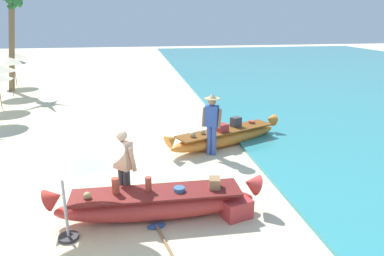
% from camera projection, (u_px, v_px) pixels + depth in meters
% --- Properties ---
extents(ground_plane, '(80.00, 80.00, 0.00)m').
position_uv_depth(ground_plane, '(100.00, 202.00, 7.71)').
color(ground_plane, beige).
extents(boat_red_foreground, '(4.23, 0.78, 0.88)m').
position_uv_depth(boat_red_foreground, '(157.00, 203.00, 7.05)').
color(boat_red_foreground, red).
rests_on(boat_red_foreground, ground).
extents(boat_orange_midground, '(3.99, 2.13, 0.80)m').
position_uv_depth(boat_orange_midground, '(225.00, 136.00, 11.02)').
color(boat_orange_midground, orange).
rests_on(boat_orange_midground, ground).
extents(person_vendor_hatted, '(0.58, 0.46, 1.78)m').
position_uv_depth(person_vendor_hatted, '(212.00, 120.00, 10.05)').
color(person_vendor_hatted, '#3D5BA8').
rests_on(person_vendor_hatted, ground).
extents(person_tourist_customer, '(0.54, 0.52, 1.70)m').
position_uv_depth(person_tourist_customer, '(123.00, 165.00, 7.22)').
color(person_tourist_customer, '#333842').
rests_on(person_tourist_customer, ground).
extents(patio_umbrella_large, '(2.17, 2.17, 2.04)m').
position_uv_depth(patio_umbrella_large, '(57.00, 143.00, 5.91)').
color(patio_umbrella_large, '#B7B7BC').
rests_on(patio_umbrella_large, ground).
extents(parasol_row_2, '(1.60, 1.60, 1.91)m').
position_uv_depth(parasol_row_2, '(8.00, 60.00, 17.38)').
color(parasol_row_2, '#8E6B47').
rests_on(parasol_row_2, ground).
extents(parasol_row_3, '(1.60, 1.60, 1.91)m').
position_uv_depth(parasol_row_3, '(12.00, 55.00, 19.83)').
color(parasol_row_3, '#8E6B47').
rests_on(parasol_row_3, ground).
extents(palm_tree_leaning_seaward, '(2.38, 2.75, 5.14)m').
position_uv_depth(palm_tree_leaning_seaward, '(11.00, 10.00, 17.85)').
color(palm_tree_leaning_seaward, brown).
rests_on(palm_tree_leaning_seaward, ground).
extents(cooler_box, '(0.64, 0.53, 0.38)m').
position_uv_depth(cooler_box, '(237.00, 209.00, 7.09)').
color(cooler_box, '#C63838').
rests_on(cooler_box, ground).
extents(paddle, '(0.58, 1.84, 0.05)m').
position_uv_depth(paddle, '(166.00, 243.00, 6.29)').
color(paddle, '#8E6B47').
rests_on(paddle, ground).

